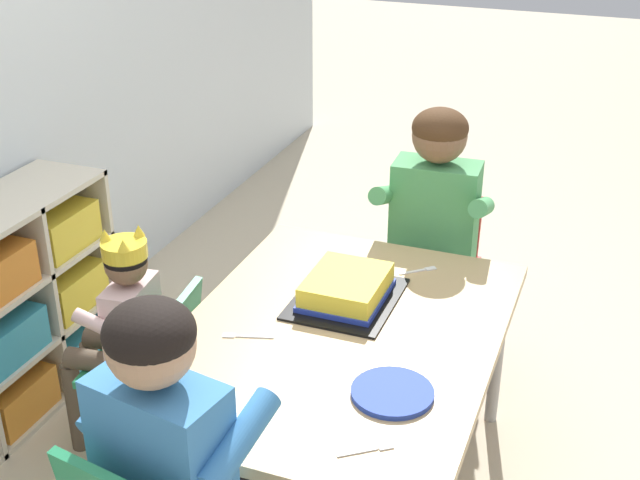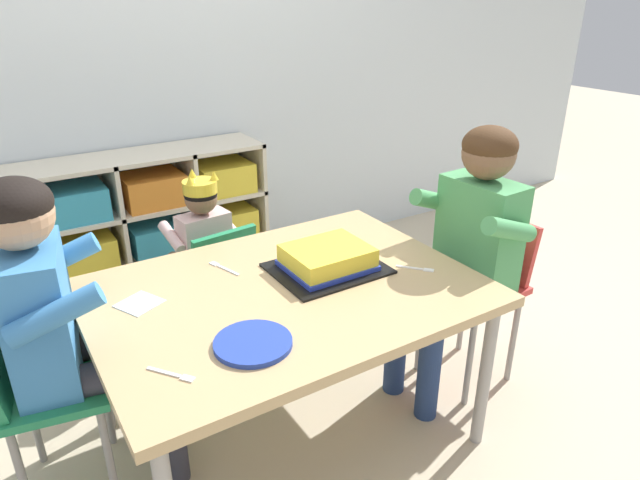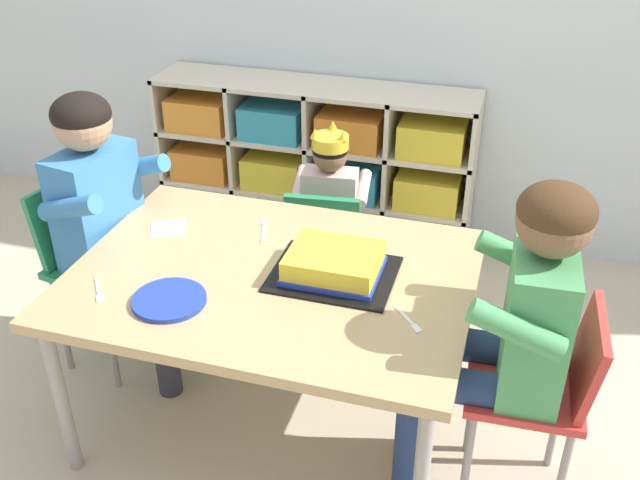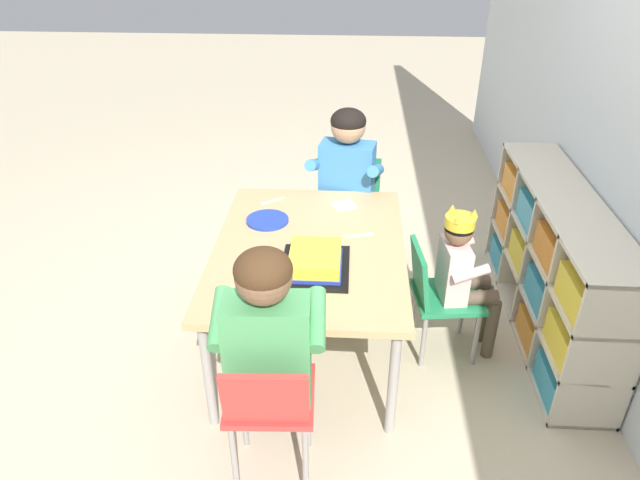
{
  "view_description": "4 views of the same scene",
  "coord_description": "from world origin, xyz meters",
  "px_view_note": "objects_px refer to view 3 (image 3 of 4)",
  "views": [
    {
      "loc": [
        -1.94,
        -0.69,
        1.9
      ],
      "look_at": [
        0.16,
        0.12,
        0.8
      ],
      "focal_mm": 47.6,
      "sensor_mm": 36.0,
      "label": 1
    },
    {
      "loc": [
        -0.74,
        -1.38,
        1.47
      ],
      "look_at": [
        0.16,
        0.06,
        0.71
      ],
      "focal_mm": 31.4,
      "sensor_mm": 36.0,
      "label": 2
    },
    {
      "loc": [
        0.67,
        -1.73,
        1.81
      ],
      "look_at": [
        0.14,
        0.06,
        0.7
      ],
      "focal_mm": 40.94,
      "sensor_mm": 36.0,
      "label": 3
    },
    {
      "loc": [
        2.3,
        0.19,
        1.99
      ],
      "look_at": [
        0.09,
        0.06,
        0.69
      ],
      "focal_mm": 32.28,
      "sensor_mm": 36.0,
      "label": 4
    }
  ],
  "objects_px": {
    "adult_helper_seated": "(111,209)",
    "classroom_chair_blue": "(327,241)",
    "guest_at_table_side": "(513,317)",
    "activity_table": "(272,285)",
    "birthday_cake_on_tray": "(334,265)",
    "classroom_chair_guest_side": "(542,387)",
    "fork_near_cake_tray": "(409,321)",
    "classroom_chair_adult_side": "(94,251)",
    "fork_by_napkin": "(264,229)",
    "paper_plate_stack": "(169,300)",
    "fork_at_table_front_edge": "(98,291)",
    "child_with_crown": "(331,196)"
  },
  "relations": [
    {
      "from": "adult_helper_seated",
      "to": "paper_plate_stack",
      "type": "relative_size",
      "value": 4.9
    },
    {
      "from": "classroom_chair_blue",
      "to": "guest_at_table_side",
      "type": "distance_m",
      "value": 1.05
    },
    {
      "from": "child_with_crown",
      "to": "fork_at_table_front_edge",
      "type": "relative_size",
      "value": 6.82
    },
    {
      "from": "adult_helper_seated",
      "to": "guest_at_table_side",
      "type": "relative_size",
      "value": 1.0
    },
    {
      "from": "child_with_crown",
      "to": "adult_helper_seated",
      "type": "relative_size",
      "value": 0.77
    },
    {
      "from": "birthday_cake_on_tray",
      "to": "guest_at_table_side",
      "type": "bearing_deg",
      "value": -13.57
    },
    {
      "from": "fork_by_napkin",
      "to": "fork_near_cake_tray",
      "type": "distance_m",
      "value": 0.67
    },
    {
      "from": "classroom_chair_adult_side",
      "to": "guest_at_table_side",
      "type": "bearing_deg",
      "value": -89.75
    },
    {
      "from": "classroom_chair_blue",
      "to": "paper_plate_stack",
      "type": "distance_m",
      "value": 0.91
    },
    {
      "from": "adult_helper_seated",
      "to": "birthday_cake_on_tray",
      "type": "xyz_separation_m",
      "value": [
        0.82,
        -0.11,
        -0.01
      ]
    },
    {
      "from": "fork_by_napkin",
      "to": "classroom_chair_blue",
      "type": "bearing_deg",
      "value": 147.33
    },
    {
      "from": "classroom_chair_adult_side",
      "to": "paper_plate_stack",
      "type": "height_order",
      "value": "classroom_chair_adult_side"
    },
    {
      "from": "birthday_cake_on_tray",
      "to": "fork_at_table_front_edge",
      "type": "bearing_deg",
      "value": -156.24
    },
    {
      "from": "adult_helper_seated",
      "to": "birthday_cake_on_tray",
      "type": "bearing_deg",
      "value": -87.4
    },
    {
      "from": "guest_at_table_side",
      "to": "paper_plate_stack",
      "type": "distance_m",
      "value": 0.95
    },
    {
      "from": "activity_table",
      "to": "birthday_cake_on_tray",
      "type": "relative_size",
      "value": 3.28
    },
    {
      "from": "classroom_chair_blue",
      "to": "child_with_crown",
      "type": "relative_size",
      "value": 0.75
    },
    {
      "from": "adult_helper_seated",
      "to": "classroom_chair_guest_side",
      "type": "xyz_separation_m",
      "value": [
        1.46,
        -0.23,
        -0.22
      ]
    },
    {
      "from": "adult_helper_seated",
      "to": "classroom_chair_blue",
      "type": "bearing_deg",
      "value": -42.86
    },
    {
      "from": "activity_table",
      "to": "fork_at_table_front_edge",
      "type": "height_order",
      "value": "fork_at_table_front_edge"
    },
    {
      "from": "activity_table",
      "to": "adult_helper_seated",
      "type": "xyz_separation_m",
      "value": [
        -0.63,
        0.15,
        0.09
      ]
    },
    {
      "from": "birthday_cake_on_tray",
      "to": "fork_near_cake_tray",
      "type": "xyz_separation_m",
      "value": [
        0.26,
        -0.16,
        -0.03
      ]
    },
    {
      "from": "classroom_chair_blue",
      "to": "fork_near_cake_tray",
      "type": "bearing_deg",
      "value": 114.49
    },
    {
      "from": "classroom_chair_guest_side",
      "to": "paper_plate_stack",
      "type": "height_order",
      "value": "classroom_chair_guest_side"
    },
    {
      "from": "activity_table",
      "to": "paper_plate_stack",
      "type": "height_order",
      "value": "paper_plate_stack"
    },
    {
      "from": "fork_at_table_front_edge",
      "to": "birthday_cake_on_tray",
      "type": "bearing_deg",
      "value": -102.9
    },
    {
      "from": "guest_at_table_side",
      "to": "birthday_cake_on_tray",
      "type": "height_order",
      "value": "guest_at_table_side"
    },
    {
      "from": "classroom_chair_blue",
      "to": "activity_table",
      "type": "bearing_deg",
      "value": 83.81
    },
    {
      "from": "guest_at_table_side",
      "to": "classroom_chair_guest_side",
      "type": "bearing_deg",
      "value": 90.0
    },
    {
      "from": "adult_helper_seated",
      "to": "fork_at_table_front_edge",
      "type": "xyz_separation_m",
      "value": [
        0.18,
        -0.39,
        -0.04
      ]
    },
    {
      "from": "classroom_chair_adult_side",
      "to": "fork_at_table_front_edge",
      "type": "xyz_separation_m",
      "value": [
        0.29,
        -0.41,
        0.16
      ]
    },
    {
      "from": "birthday_cake_on_tray",
      "to": "paper_plate_stack",
      "type": "relative_size",
      "value": 1.73
    },
    {
      "from": "classroom_chair_blue",
      "to": "birthday_cake_on_tray",
      "type": "bearing_deg",
      "value": 101.33
    },
    {
      "from": "activity_table",
      "to": "fork_by_napkin",
      "type": "relative_size",
      "value": 8.39
    },
    {
      "from": "activity_table",
      "to": "birthday_cake_on_tray",
      "type": "bearing_deg",
      "value": 12.23
    },
    {
      "from": "classroom_chair_blue",
      "to": "paper_plate_stack",
      "type": "relative_size",
      "value": 2.84
    },
    {
      "from": "activity_table",
      "to": "birthday_cake_on_tray",
      "type": "height_order",
      "value": "birthday_cake_on_tray"
    },
    {
      "from": "classroom_chair_guest_side",
      "to": "birthday_cake_on_tray",
      "type": "bearing_deg",
      "value": -103.5
    },
    {
      "from": "child_with_crown",
      "to": "guest_at_table_side",
      "type": "relative_size",
      "value": 0.77
    },
    {
      "from": "classroom_chair_adult_side",
      "to": "fork_by_napkin",
      "type": "bearing_deg",
      "value": -73.45
    },
    {
      "from": "birthday_cake_on_tray",
      "to": "classroom_chair_guest_side",
      "type": "bearing_deg",
      "value": -10.87
    },
    {
      "from": "fork_at_table_front_edge",
      "to": "guest_at_table_side",
      "type": "bearing_deg",
      "value": -119.27
    },
    {
      "from": "birthday_cake_on_tray",
      "to": "fork_near_cake_tray",
      "type": "distance_m",
      "value": 0.31
    },
    {
      "from": "adult_helper_seated",
      "to": "fork_by_napkin",
      "type": "xyz_separation_m",
      "value": [
        0.52,
        0.09,
        -0.04
      ]
    },
    {
      "from": "guest_at_table_side",
      "to": "classroom_chair_adult_side",
      "type": "bearing_deg",
      "value": -102.7
    },
    {
      "from": "classroom_chair_blue",
      "to": "fork_by_napkin",
      "type": "xyz_separation_m",
      "value": [
        -0.11,
        -0.38,
        0.25
      ]
    },
    {
      "from": "guest_at_table_side",
      "to": "activity_table",
      "type": "bearing_deg",
      "value": -99.68
    },
    {
      "from": "activity_table",
      "to": "classroom_chair_adult_side",
      "type": "relative_size",
      "value": 1.7
    },
    {
      "from": "classroom_chair_guest_side",
      "to": "classroom_chair_adult_side",
      "type": "bearing_deg",
      "value": -101.83
    },
    {
      "from": "fork_near_cake_tray",
      "to": "classroom_chair_guest_side",
      "type": "bearing_deg",
      "value": -124.96
    }
  ]
}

